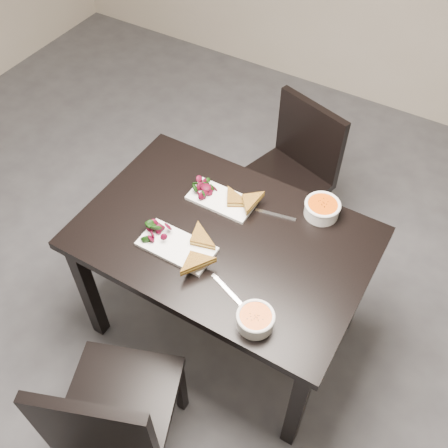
# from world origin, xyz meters

# --- Properties ---
(ground) EXTENTS (5.00, 5.00, 0.00)m
(ground) POSITION_xyz_m (0.00, 0.00, 0.00)
(ground) COLOR #47474C
(ground) RESTS_ON ground
(table) EXTENTS (1.20, 0.80, 0.75)m
(table) POSITION_xyz_m (0.23, 0.25, 0.65)
(table) COLOR black
(table) RESTS_ON ground
(chair_near) EXTENTS (0.54, 0.54, 0.85)m
(chair_near) POSITION_xyz_m (0.20, -0.52, 0.48)
(chair_near) COLOR black
(chair_near) RESTS_ON ground
(chair_far) EXTENTS (0.53, 0.53, 0.85)m
(chair_far) POSITION_xyz_m (0.21, 1.01, 0.48)
(chair_far) COLOR black
(chair_far) RESTS_ON ground
(plate_near) EXTENTS (0.31, 0.15, 0.02)m
(plate_near) POSITION_xyz_m (0.10, 0.09, 0.76)
(plate_near) COLOR white
(plate_near) RESTS_ON table
(sandwich_near) EXTENTS (0.18, 0.15, 0.05)m
(sandwich_near) POSITION_xyz_m (0.17, 0.11, 0.79)
(sandwich_near) COLOR #9F7121
(sandwich_near) RESTS_ON plate_near
(salad_near) EXTENTS (0.10, 0.09, 0.04)m
(salad_near) POSITION_xyz_m (0.00, 0.09, 0.79)
(salad_near) COLOR black
(salad_near) RESTS_ON plate_near
(soup_bowl_near) EXTENTS (0.14, 0.14, 0.06)m
(soup_bowl_near) POSITION_xyz_m (0.54, -0.05, 0.79)
(soup_bowl_near) COLOR white
(soup_bowl_near) RESTS_ON table
(cutlery_near) EXTENTS (0.17, 0.08, 0.00)m
(cutlery_near) POSITION_xyz_m (0.38, 0.02, 0.75)
(cutlery_near) COLOR silver
(cutlery_near) RESTS_ON table
(plate_far) EXTENTS (0.29, 0.14, 0.01)m
(plate_far) POSITION_xyz_m (0.13, 0.41, 0.76)
(plate_far) COLOR white
(plate_far) RESTS_ON table
(sandwich_far) EXTENTS (0.18, 0.16, 0.05)m
(sandwich_far) POSITION_xyz_m (0.19, 0.39, 0.79)
(sandwich_far) COLOR #9F7121
(sandwich_far) RESTS_ON plate_far
(salad_far) EXTENTS (0.09, 0.08, 0.04)m
(salad_far) POSITION_xyz_m (0.03, 0.41, 0.78)
(salad_far) COLOR black
(salad_far) RESTS_ON plate_far
(soup_bowl_far) EXTENTS (0.15, 0.15, 0.07)m
(soup_bowl_far) POSITION_xyz_m (0.53, 0.56, 0.79)
(soup_bowl_far) COLOR white
(soup_bowl_far) RESTS_ON table
(cutlery_far) EXTENTS (0.18, 0.05, 0.00)m
(cutlery_far) POSITION_xyz_m (0.37, 0.46, 0.75)
(cutlery_far) COLOR silver
(cutlery_far) RESTS_ON table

